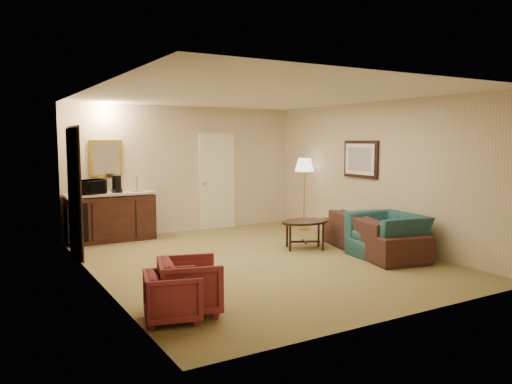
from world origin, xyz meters
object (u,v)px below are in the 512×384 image
at_px(teal_armchair, 388,228).
at_px(rose_chair_far, 190,283).
at_px(floor_lamp, 304,194).
at_px(coffee_maker, 117,184).
at_px(rose_chair_near, 173,294).
at_px(coffee_table, 305,235).
at_px(microwave, 91,185).
at_px(wetbar_cabinet, 111,217).
at_px(sofa, 373,227).
at_px(waste_bin, 149,231).

height_order(teal_armchair, rose_chair_far, teal_armchair).
distance_m(floor_lamp, coffee_maker, 3.84).
distance_m(rose_chair_near, coffee_table, 3.90).
bearing_deg(coffee_table, rose_chair_near, -146.58).
distance_m(rose_chair_near, coffee_maker, 4.66).
bearing_deg(rose_chair_near, teal_armchair, -62.07).
bearing_deg(microwave, floor_lamp, -28.58).
relative_size(wetbar_cabinet, rose_chair_far, 2.42).
height_order(teal_armchair, coffee_maker, coffee_maker).
xyz_separation_m(wetbar_cabinet, floor_lamp, (3.85, -0.88, 0.31)).
bearing_deg(rose_chair_far, teal_armchair, -62.22).
bearing_deg(microwave, coffee_table, -54.70).
xyz_separation_m(rose_chair_far, microwave, (-0.11, 4.39, 0.74)).
distance_m(teal_armchair, coffee_table, 1.45).
bearing_deg(sofa, rose_chair_far, 120.61).
distance_m(sofa, microwave, 5.12).
xyz_separation_m(wetbar_cabinet, sofa, (3.60, -3.24, -0.03)).
height_order(wetbar_cabinet, teal_armchair, teal_armchair).
bearing_deg(wetbar_cabinet, sofa, -41.95).
relative_size(sofa, coffee_table, 2.52).
bearing_deg(coffee_maker, floor_lamp, -6.66).
relative_size(rose_chair_far, microwave, 1.42).
bearing_deg(waste_bin, coffee_table, -48.98).
distance_m(rose_chair_far, waste_bin, 4.48).
bearing_deg(teal_armchair, waste_bin, -135.17).
height_order(sofa, teal_armchair, teal_armchair).
distance_m(waste_bin, coffee_maker, 1.12).
xyz_separation_m(rose_chair_near, microwave, (0.14, 4.52, 0.79)).
distance_m(sofa, coffee_table, 1.18).
height_order(teal_armchair, floor_lamp, floor_lamp).
relative_size(coffee_table, coffee_maker, 2.69).
height_order(rose_chair_near, microwave, microwave).
height_order(waste_bin, microwave, microwave).
relative_size(teal_armchair, floor_lamp, 0.72).
distance_m(wetbar_cabinet, rose_chair_far, 4.45).
bearing_deg(rose_chair_near, microwave, 12.87).
height_order(floor_lamp, coffee_maker, floor_lamp).
bearing_deg(rose_chair_far, coffee_maker, 10.74).
bearing_deg(coffee_table, rose_chair_far, -146.17).
relative_size(rose_chair_near, coffee_table, 0.67).
distance_m(coffee_table, floor_lamp, 1.96).
relative_size(coffee_table, microwave, 1.84).
bearing_deg(coffee_maker, wetbar_cabinet, 173.94).
bearing_deg(coffee_table, sofa, -43.86).
xyz_separation_m(rose_chair_near, rose_chair_far, (0.25, 0.13, 0.04)).
bearing_deg(waste_bin, floor_lamp, -14.51).
relative_size(wetbar_cabinet, floor_lamp, 1.07).
bearing_deg(floor_lamp, coffee_maker, 167.06).
distance_m(wetbar_cabinet, teal_armchair, 5.07).
bearing_deg(sofa, coffee_maker, 60.50).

